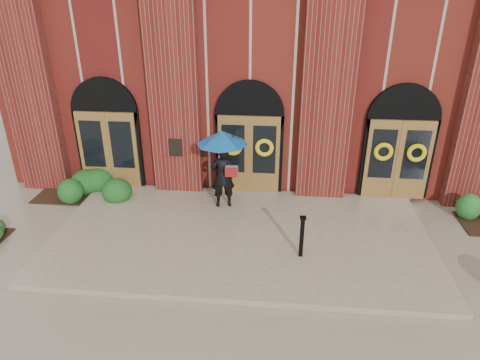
# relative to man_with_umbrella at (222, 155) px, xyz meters

# --- Properties ---
(ground) EXTENTS (90.00, 90.00, 0.00)m
(ground) POSITION_rel_man_with_umbrella_xyz_m (0.68, -1.67, -1.80)
(ground) COLOR gray
(ground) RESTS_ON ground
(landing) EXTENTS (10.00, 5.30, 0.15)m
(landing) POSITION_rel_man_with_umbrella_xyz_m (0.68, -1.52, -1.73)
(landing) COLOR tan
(landing) RESTS_ON ground
(church_building) EXTENTS (16.20, 12.53, 7.00)m
(church_building) POSITION_rel_man_with_umbrella_xyz_m (0.68, 7.12, 1.70)
(church_building) COLOR maroon
(church_building) RESTS_ON ground
(man_with_umbrella) EXTENTS (1.82, 1.82, 2.36)m
(man_with_umbrella) POSITION_rel_man_with_umbrella_xyz_m (0.00, 0.00, 0.00)
(man_with_umbrella) COLOR black
(man_with_umbrella) RESTS_ON landing
(metal_post) EXTENTS (0.15, 0.15, 1.10)m
(metal_post) POSITION_rel_man_with_umbrella_xyz_m (2.23, -2.40, -1.07)
(metal_post) COLOR black
(metal_post) RESTS_ON landing
(hedge_wall_left) EXTENTS (2.88, 1.15, 0.74)m
(hedge_wall_left) POSITION_rel_man_with_umbrella_xyz_m (-4.52, 0.46, -1.43)
(hedge_wall_left) COLOR #1A4C19
(hedge_wall_left) RESTS_ON ground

